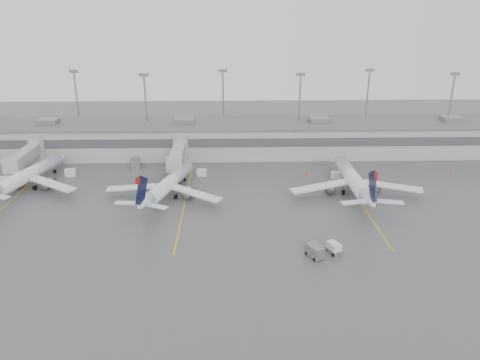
{
  "coord_description": "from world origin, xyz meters",
  "views": [
    {
      "loc": [
        -8.71,
        -60.89,
        36.93
      ],
      "look_at": [
        -6.49,
        24.0,
        5.0
      ],
      "focal_mm": 35.0,
      "sensor_mm": 36.0,
      "label": 1
    }
  ],
  "objects_px": {
    "jet_mid_left": "(167,184)",
    "jet_mid_right": "(354,180)",
    "jet_far_left": "(26,176)",
    "baggage_tug": "(334,249)"
  },
  "relations": [
    {
      "from": "jet_mid_left",
      "to": "jet_mid_right",
      "type": "distance_m",
      "value": 38.29
    },
    {
      "from": "jet_mid_right",
      "to": "jet_far_left",
      "type": "bearing_deg",
      "value": 176.28
    },
    {
      "from": "jet_mid_left",
      "to": "jet_mid_right",
      "type": "bearing_deg",
      "value": 17.62
    },
    {
      "from": "baggage_tug",
      "to": "jet_far_left",
      "type": "bearing_deg",
      "value": 128.52
    },
    {
      "from": "jet_mid_right",
      "to": "jet_mid_left",
      "type": "bearing_deg",
      "value": -178.45
    },
    {
      "from": "jet_far_left",
      "to": "baggage_tug",
      "type": "xyz_separation_m",
      "value": [
        59.51,
        -29.27,
        -2.25
      ]
    },
    {
      "from": "jet_mid_right",
      "to": "baggage_tug",
      "type": "distance_m",
      "value": 26.39
    },
    {
      "from": "jet_mid_left",
      "to": "jet_mid_right",
      "type": "xyz_separation_m",
      "value": [
        38.27,
        0.92,
        0.3
      ]
    },
    {
      "from": "jet_far_left",
      "to": "jet_mid_right",
      "type": "bearing_deg",
      "value": 9.85
    },
    {
      "from": "jet_far_left",
      "to": "jet_mid_left",
      "type": "height_order",
      "value": "jet_far_left"
    }
  ]
}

